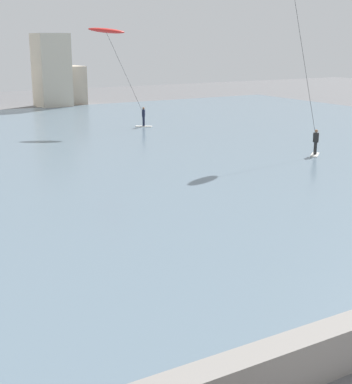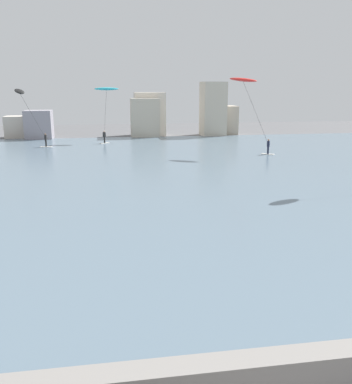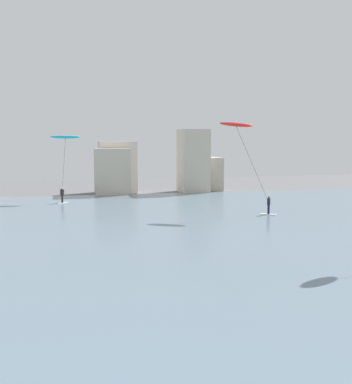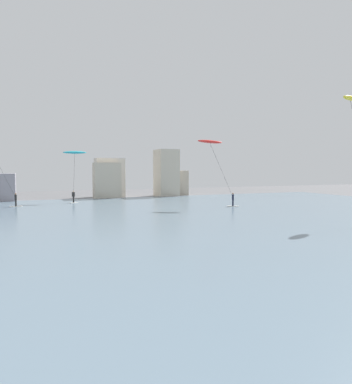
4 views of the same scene
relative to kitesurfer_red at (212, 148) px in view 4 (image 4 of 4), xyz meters
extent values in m
cube|color=slate|center=(-12.63, -8.21, -7.05)|extent=(84.00, 52.00, 0.10)
cube|color=gray|center=(-24.00, 18.35, -5.10)|extent=(3.67, 3.02, 3.99)
cube|color=beige|center=(-9.07, 17.97, -4.30)|extent=(4.11, 2.30, 5.59)
cube|color=beige|center=(-8.14, 20.44, -3.91)|extent=(4.58, 3.03, 6.38)
cube|color=beige|center=(1.21, 18.78, -3.15)|extent=(3.37, 3.98, 7.90)
cube|color=#B7A893|center=(3.31, 19.96, -4.93)|extent=(3.55, 3.70, 4.34)
cube|color=silver|center=(2.55, -0.57, -6.97)|extent=(1.39, 1.19, 0.06)
cylinder|color=#191E33|center=(2.55, -0.57, -6.55)|extent=(0.20, 0.20, 0.78)
cube|color=#191E33|center=(2.55, -0.57, -5.86)|extent=(0.38, 0.40, 0.60)
sphere|color=#9E7051|center=(2.55, -0.57, -5.45)|extent=(0.20, 0.20, 0.20)
cylinder|color=#333333|center=(1.12, -0.25, -2.63)|extent=(2.90, 0.67, 6.56)
ellipsoid|color=red|center=(-0.32, 0.07, 0.79)|extent=(2.98, 2.38, 0.64)
cube|color=silver|center=(-21.88, 9.12, -6.97)|extent=(1.44, 0.61, 0.06)
cylinder|color=black|center=(-21.88, 9.12, -6.55)|extent=(0.20, 0.20, 0.78)
cube|color=black|center=(-21.88, 9.12, -5.86)|extent=(0.26, 0.36, 0.60)
sphere|color=#9E7051|center=(-21.88, 9.12, -5.45)|extent=(0.20, 0.20, 0.20)
cylinder|color=#333333|center=(-23.00, 8.32, -3.24)|extent=(2.27, 1.63, 5.35)
ellipsoid|color=yellow|center=(6.06, -14.22, 3.79)|extent=(2.74, 1.87, 0.49)
cube|color=silver|center=(-14.91, 11.27, -6.97)|extent=(1.33, 1.27, 0.06)
cylinder|color=black|center=(-14.91, 11.27, -6.55)|extent=(0.20, 0.20, 0.78)
cube|color=black|center=(-14.91, 11.27, -5.86)|extent=(0.39, 0.40, 0.60)
sphere|color=beige|center=(-14.91, 11.27, -5.45)|extent=(0.20, 0.20, 0.20)
cylinder|color=#333333|center=(-14.66, 12.25, -3.12)|extent=(0.52, 1.98, 5.59)
ellipsoid|color=#28B2C6|center=(-14.42, 13.22, -0.18)|extent=(3.28, 1.52, 0.43)
camera|label=1|loc=(-19.14, -42.77, 0.02)|focal=52.82mm
camera|label=2|loc=(-14.26, -42.93, 0.09)|focal=38.92mm
camera|label=3|loc=(-14.75, -37.41, -0.55)|focal=43.37mm
camera|label=4|loc=(-20.18, -37.84, -2.40)|focal=33.34mm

